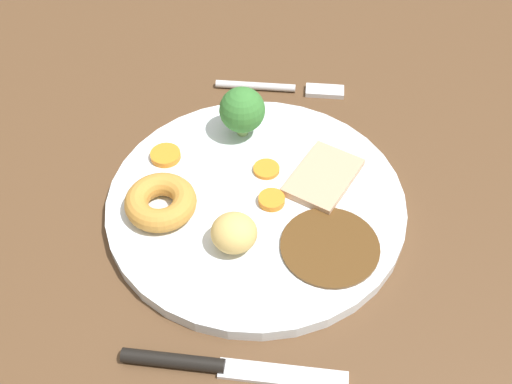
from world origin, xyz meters
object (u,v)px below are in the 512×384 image
Objects in this scene: carrot_coin_front at (166,155)px; broccoli_floret at (242,110)px; dinner_plate at (256,203)px; knife at (213,366)px; carrot_coin_side at (272,200)px; fork at (284,88)px; roast_potato_left at (238,233)px; yorkshire_pudding at (161,202)px; carrot_coin_back at (266,169)px; meat_slice_main at (323,177)px.

broccoli_floret reaches higher than carrot_coin_front.
dinner_plate reaches higher than knife.
carrot_coin_side is 18.89cm from fork.
roast_potato_left is 0.75× the size of broccoli_floret.
yorkshire_pudding is at bearing -116.85° from fork.
dinner_plate is 4.25× the size of yorkshire_pudding.
broccoli_floret is at bearing 124.50° from carrot_coin_front.
broccoli_floret is 26.94cm from knife.
carrot_coin_back is 0.47× the size of broccoli_floret.
carrot_coin_back is at bearing -93.54° from fork.
dinner_plate is 3.64× the size of meat_slice_main.
fork is (-14.98, -5.90, -1.41)cm from meat_slice_main.
carrot_coin_front is at bearing -136.09° from roast_potato_left.
yorkshire_pudding is 8.62cm from roast_potato_left.
yorkshire_pudding reaches higher than dinner_plate.
fork is at bearing 177.60° from roast_potato_left.
carrot_coin_side reaches higher than fork.
fork is at bearing 156.99° from yorkshire_pudding.
meat_slice_main reaches higher than fork.
broccoli_floret is at bearing 92.50° from knife.
carrot_coin_back is (-3.93, 0.44, 0.91)cm from dinner_plate.
carrot_coin_back is at bearing 126.45° from yorkshire_pudding.
carrot_coin_back is at bearing 33.14° from broccoli_floret.
carrot_coin_back is 14.72cm from fork.
carrot_coin_side is (3.83, -4.69, -0.05)cm from meat_slice_main.
carrot_coin_back is at bearing 89.08° from carrot_coin_front.
meat_slice_main is at bearing 120.03° from dinner_plate.
meat_slice_main is 5.84cm from carrot_coin_back.
yorkshire_pudding is at bearing -75.63° from carrot_coin_side.
dinner_plate is at bearing -94.96° from fork.
carrot_coin_side reaches higher than knife.
broccoli_floret is 10.92cm from fork.
knife is (36.03, -1.05, 0.06)cm from fork.
meat_slice_main is 16.16cm from fork.
carrot_coin_front reaches higher than carrot_coin_back.
carrot_coin_side is 10.72cm from broccoli_floret.
broccoli_floret is at bearing -162.14° from dinner_plate.
knife reaches higher than fork.
carrot_coin_side reaches higher than carrot_coin_back.
knife is (21.54, 9.50, -1.29)cm from carrot_coin_front.
yorkshire_pudding is (2.85, -8.75, 1.85)cm from dinner_plate.
broccoli_floret is at bearing 154.02° from yorkshire_pudding.
roast_potato_left reaches higher than dinner_plate.
carrot_coin_front is at bearing -110.12° from carrot_coin_side.
carrot_coin_side is 17.42cm from knife.
carrot_coin_side is (-5.58, 2.24, -1.36)cm from roast_potato_left.
broccoli_floret reaches higher than fork.
yorkshire_pudding is 0.37× the size of knife.
broccoli_floret is (-9.09, -2.93, 3.92)cm from dinner_plate.
carrot_coin_back is at bearing 173.64° from dinner_plate.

